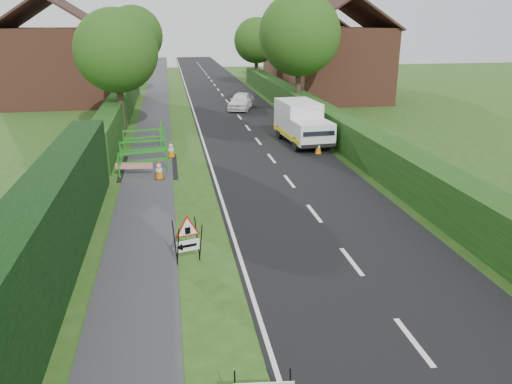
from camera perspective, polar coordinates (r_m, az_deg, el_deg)
ground at (r=11.97m, az=1.05°, el=-11.08°), size 120.00×120.00×0.00m
road_surface at (r=45.78m, az=-4.22°, el=11.42°), size 6.00×90.00×0.02m
footpath at (r=45.58m, az=-11.25°, el=11.09°), size 2.00×90.00×0.02m
hedge_west_near at (r=12.19m, az=-23.30°, el=-12.22°), size 1.10×18.00×2.50m
hedge_west_far at (r=32.86m, az=-15.08°, el=7.83°), size 1.00×24.00×1.80m
hedge_east at (r=28.16m, az=7.98°, el=6.51°), size 1.20×50.00×1.50m
house_west at (r=41.08m, az=-21.68°, el=13.38°), size 7.50×7.40×7.88m
house_east_a at (r=40.44m, az=9.21°, el=14.36°), size 7.50×7.40×7.88m
house_east_b at (r=54.10m, az=5.35°, el=15.63°), size 7.50×7.40×7.88m
tree_nw at (r=28.33m, az=-15.69°, el=15.25°), size 4.40×4.40×6.70m
tree_ne at (r=33.25m, az=4.99°, el=17.51°), size 5.20×5.20×7.79m
tree_fw at (r=44.26m, az=-13.84°, el=16.96°), size 4.80×4.80×7.24m
tree_fe at (r=48.92m, az=0.03°, el=16.91°), size 4.20×4.20×6.33m
triangle_sign at (r=12.93m, az=-7.97°, el=-4.99°), size 0.94×0.94×1.12m
works_van at (r=25.80m, az=5.25°, el=7.97°), size 2.12×4.68×2.08m
traffic_cone_0 at (r=23.83m, az=7.13°, el=5.24°), size 0.38×0.38×0.79m
traffic_cone_1 at (r=24.83m, az=8.10°, el=5.75°), size 0.38×0.38×0.79m
traffic_cone_2 at (r=26.77m, az=4.83°, el=6.84°), size 0.38×0.38×0.79m
traffic_cone_3 at (r=20.21m, az=-11.02°, el=2.53°), size 0.38×0.38×0.79m
traffic_cone_4 at (r=23.38m, az=-9.71°, el=4.85°), size 0.38×0.38×0.79m
ped_barrier_0 at (r=20.94m, az=-12.76°, el=3.66°), size 2.08×0.83×1.00m
ped_barrier_1 at (r=22.88m, az=-12.77°, el=4.95°), size 2.08×0.51×1.00m
ped_barrier_2 at (r=25.27m, az=-12.65°, el=6.27°), size 2.09×0.62×1.00m
ped_barrier_3 at (r=26.30m, az=-10.81°, el=6.88°), size 0.41×2.07×1.00m
redwhite_plank at (r=20.87m, az=-13.67°, el=1.73°), size 1.49×0.23×0.25m
hatchback_car at (r=35.94m, az=-1.69°, el=10.36°), size 2.58×3.82×1.21m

